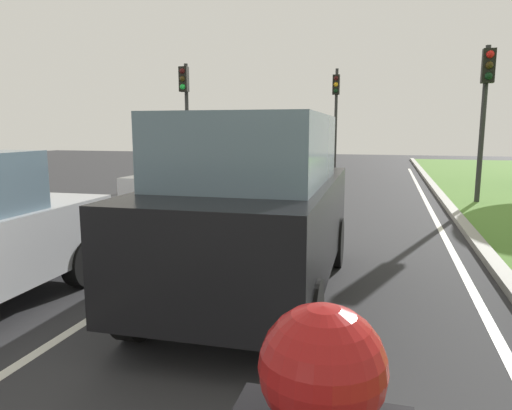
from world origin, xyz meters
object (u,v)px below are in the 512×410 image
traffic_light_near_right (486,95)px  traffic_light_overhead_left (185,102)px  traffic_light_far_median (336,104)px  car_hatchback_far (187,181)px  car_suv_ahead (256,206)px

traffic_light_near_right → traffic_light_overhead_left: 10.07m
traffic_light_overhead_left → traffic_light_far_median: 7.85m
car_hatchback_far → traffic_light_near_right: size_ratio=0.85×
traffic_light_near_right → traffic_light_overhead_left: traffic_light_overhead_left is taller
traffic_light_near_right → traffic_light_overhead_left: size_ratio=0.97×
traffic_light_near_right → traffic_light_far_median: 9.59m
car_suv_ahead → traffic_light_far_median: traffic_light_far_median is taller
traffic_light_far_median → traffic_light_overhead_left: bearing=-128.6°
traffic_light_near_right → traffic_light_far_median: traffic_light_far_median is taller
traffic_light_overhead_left → traffic_light_far_median: size_ratio=0.92×
car_suv_ahead → traffic_light_overhead_left: (-5.78, 10.87, 1.94)m
traffic_light_far_median → traffic_light_near_right: bearing=-59.0°
traffic_light_near_right → car_hatchback_far: bearing=-150.9°
traffic_light_overhead_left → traffic_light_far_median: traffic_light_far_median is taller
car_suv_ahead → car_hatchback_far: car_suv_ahead is taller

